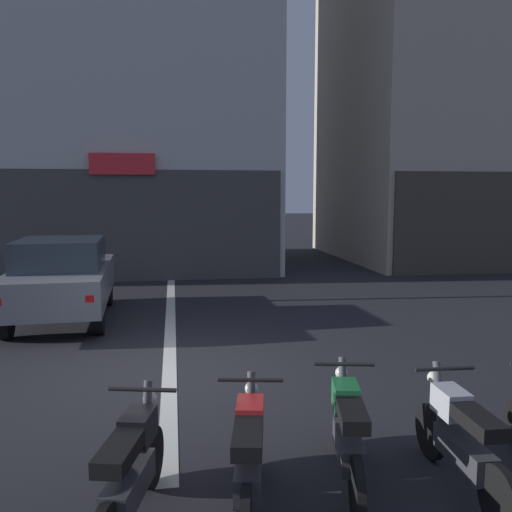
{
  "coord_description": "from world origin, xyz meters",
  "views": [
    {
      "loc": [
        0.09,
        -7.32,
        2.51
      ],
      "look_at": [
        1.56,
        2.0,
        1.4
      ],
      "focal_mm": 37.02,
      "sensor_mm": 36.0,
      "label": 1
    }
  ],
  "objects": [
    {
      "name": "motorcycle_black_row_leftmost",
      "position": [
        -0.25,
        -3.48,
        0.46
      ],
      "size": [
        0.58,
        1.64,
        0.98
      ],
      "color": "black",
      "rests_on": "ground"
    },
    {
      "name": "car_grey_crossing_near",
      "position": [
        -2.1,
        3.47,
        0.89
      ],
      "size": [
        1.98,
        4.19,
        1.64
      ],
      "color": "black",
      "rests_on": "ground"
    },
    {
      "name": "building_mid_block",
      "position": [
        -0.94,
        12.32,
        7.56
      ],
      "size": [
        8.73,
        8.47,
        15.15
      ],
      "color": "silver",
      "rests_on": "ground"
    },
    {
      "name": "motorcycle_green_row_centre",
      "position": [
        1.56,
        -3.13,
        0.46
      ],
      "size": [
        0.55,
        1.65,
        0.98
      ],
      "color": "black",
      "rests_on": "ground"
    },
    {
      "name": "ground_plane",
      "position": [
        0.0,
        0.0,
        0.0
      ],
      "size": [
        120.0,
        120.0,
        0.0
      ],
      "primitive_type": "plane",
      "color": "#232328"
    },
    {
      "name": "motorcycle_red_row_left_mid",
      "position": [
        0.65,
        -3.4,
        0.46
      ],
      "size": [
        0.55,
        1.65,
        0.98
      ],
      "color": "black",
      "rests_on": "ground"
    },
    {
      "name": "building_far_right",
      "position": [
        11.23,
        12.32,
        7.67
      ],
      "size": [
        9.32,
        8.85,
        15.36
      ],
      "color": "#B2A893",
      "rests_on": "ground"
    },
    {
      "name": "motorcycle_silver_row_right_mid",
      "position": [
        2.46,
        -3.4,
        0.46
      ],
      "size": [
        0.55,
        1.67,
        0.98
      ],
      "color": "black",
      "rests_on": "ground"
    },
    {
      "name": "lane_centre_line",
      "position": [
        0.0,
        6.0,
        0.0
      ],
      "size": [
        0.2,
        18.0,
        0.01
      ],
      "primitive_type": "cube",
      "color": "silver",
      "rests_on": "ground"
    }
  ]
}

